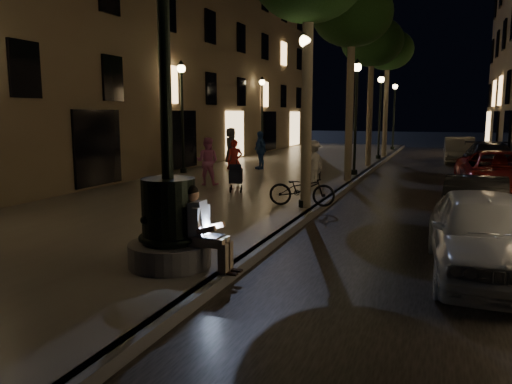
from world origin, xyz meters
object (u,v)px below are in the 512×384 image
at_px(tree_far, 388,51).
at_px(lamp_curb_a, 305,96).
at_px(lamp_curb_d, 394,107).
at_px(seated_man_laptop, 202,226).
at_px(pedestrian_dark, 231,146).
at_px(lamp_curb_b, 356,102).
at_px(pedestrian_pink, 207,161).
at_px(pedestrian_red, 235,161).
at_px(lamp_left_b, 182,102).
at_px(car_fifth, 459,150).
at_px(pedestrian_white, 313,162).
at_px(lamp_left_c, 262,106).
at_px(tree_second, 352,16).
at_px(car_front, 485,234).
at_px(stroller, 236,176).
at_px(pedestrian_blue, 260,150).
at_px(lamp_curb_c, 380,105).
at_px(bicycle, 302,189).
at_px(car_third, 501,175).
at_px(fountain_lamppost, 169,207).
at_px(tree_third, 372,43).
at_px(car_second, 475,206).
at_px(car_rear, 491,159).

bearing_deg(tree_far, lamp_curb_a, -90.25).
bearing_deg(lamp_curb_d, seated_man_laptop, -90.16).
height_order(seated_man_laptop, pedestrian_dark, pedestrian_dark).
bearing_deg(lamp_curb_b, tree_far, 89.54).
distance_m(pedestrian_pink, pedestrian_dark, 7.61).
bearing_deg(pedestrian_red, pedestrian_pink, -144.36).
bearing_deg(lamp_left_b, car_fifth, 44.23).
height_order(seated_man_laptop, lamp_curb_a, lamp_curb_a).
relative_size(lamp_curb_d, pedestrian_white, 2.99).
bearing_deg(pedestrian_red, lamp_left_c, 86.45).
relative_size(tree_second, pedestrian_white, 4.59).
distance_m(car_front, car_fifth, 21.15).
bearing_deg(pedestrian_white, tree_second, 173.17).
bearing_deg(lamp_left_b, lamp_curb_b, 15.73).
height_order(stroller, pedestrian_pink, pedestrian_pink).
xyz_separation_m(lamp_left_b, car_fifth, (11.40, 11.10, -2.51)).
distance_m(pedestrian_white, pedestrian_blue, 5.41).
bearing_deg(tree_second, lamp_curb_c, 90.57).
distance_m(lamp_curb_a, lamp_curb_d, 24.00).
distance_m(tree_far, bicycle, 18.74).
bearing_deg(pedestrian_pink, pedestrian_blue, -96.00).
xyz_separation_m(lamp_curb_a, car_third, (5.36, 5.00, -2.47)).
bearing_deg(pedestrian_dark, seated_man_laptop, -175.71).
distance_m(lamp_curb_d, bicycle, 23.97).
relative_size(fountain_lamppost, pedestrian_dark, 2.82).
bearing_deg(seated_man_laptop, tree_third, 89.73).
height_order(car_second, pedestrian_red, pedestrian_red).
height_order(car_third, pedestrian_white, pedestrian_white).
bearing_deg(lamp_curb_c, car_fifth, 14.33).
distance_m(lamp_left_b, pedestrian_dark, 4.73).
xyz_separation_m(fountain_lamppost, stroller, (-2.15, 7.90, -0.49)).
height_order(lamp_curb_d, pedestrian_white, lamp_curb_d).
bearing_deg(car_rear, lamp_curb_c, 135.92).
bearing_deg(lamp_curb_a, car_fifth, 75.88).
bearing_deg(fountain_lamppost, stroller, 105.20).
distance_m(tree_third, bicycle, 13.04).
height_order(tree_third, stroller, tree_third).
distance_m(car_rear, car_fifth, 5.85).
relative_size(lamp_curb_c, lamp_curb_d, 1.00).
bearing_deg(tree_far, stroller, -100.31).
bearing_deg(lamp_curb_d, pedestrian_red, -100.54).
relative_size(pedestrian_dark, bicycle, 1.01).
height_order(lamp_left_b, car_second, lamp_left_b).
bearing_deg(lamp_curb_d, fountain_lamppost, -91.34).
distance_m(lamp_left_c, car_third, 16.81).
bearing_deg(bicycle, pedestrian_blue, 17.93).
bearing_deg(car_third, stroller, -163.31).
bearing_deg(lamp_curb_a, seated_man_laptop, -90.82).
distance_m(lamp_curb_d, pedestrian_dark, 15.47).
height_order(lamp_curb_c, lamp_left_b, same).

